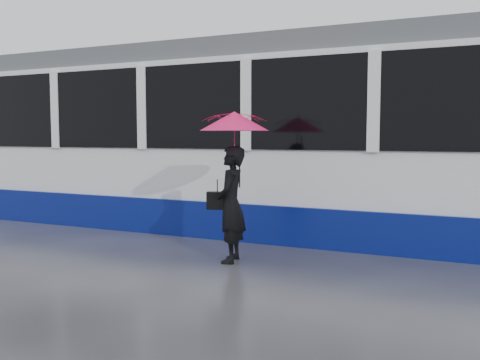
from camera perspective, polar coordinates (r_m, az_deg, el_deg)
The scene contains 6 objects.
ground at distance 7.33m, azimuth 0.50°, elevation -8.79°, with size 90.00×90.00×0.00m, color #29292E.
rails at distance 9.61m, azimuth 6.80°, elevation -5.51°, with size 34.00×1.51×0.02m.
tram at distance 9.03m, azimuth 18.69°, elevation 4.01°, with size 26.00×2.56×3.35m.
woman at distance 7.24m, azimuth -0.96°, elevation -2.60°, with size 0.58×0.38×1.58m, color black.
umbrella at distance 7.16m, azimuth -0.61°, elevation 4.87°, with size 1.14×1.14×1.07m.
handbag at distance 7.35m, azimuth -2.43°, elevation -2.19°, with size 0.30×0.19×0.42m.
Camera 1 is at (2.99, -6.47, 1.72)m, focal length 40.00 mm.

